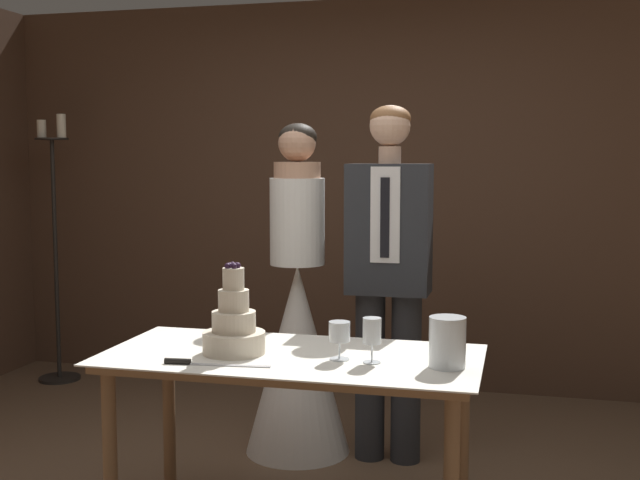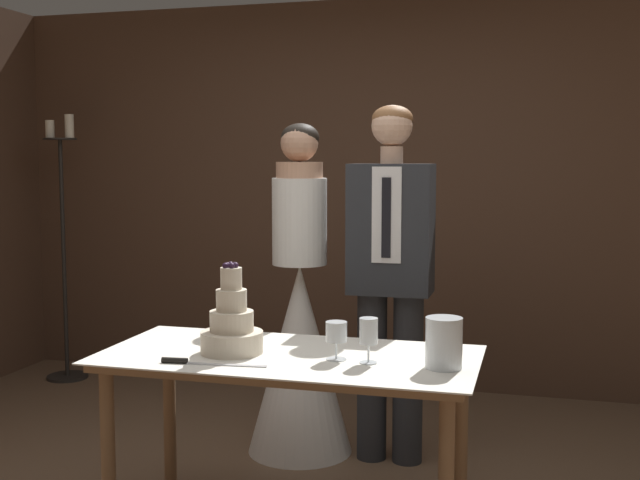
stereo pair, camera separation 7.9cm
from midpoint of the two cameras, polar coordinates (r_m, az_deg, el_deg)
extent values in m
cube|color=#513828|center=(5.39, 4.33, 3.21)|extent=(5.31, 0.12, 2.56)
cylinder|color=brown|center=(3.33, -14.14, -14.86)|extent=(0.06, 0.06, 0.71)
cylinder|color=brown|center=(3.78, -10.04, -12.26)|extent=(0.06, 0.06, 0.71)
cylinder|color=brown|center=(3.45, 10.66, -14.04)|extent=(0.06, 0.06, 0.71)
cube|color=brown|center=(3.20, -1.51, -8.52)|extent=(1.43, 0.66, 0.03)
cube|color=white|center=(3.20, -1.51, -8.17)|extent=(1.49, 0.72, 0.01)
cylinder|color=beige|center=(3.23, -5.58, -7.24)|extent=(0.25, 0.25, 0.09)
cylinder|color=beige|center=(3.21, -5.59, -5.77)|extent=(0.17, 0.17, 0.08)
cylinder|color=beige|center=(3.19, -5.61, -4.28)|extent=(0.12, 0.12, 0.09)
cylinder|color=beige|center=(3.18, -5.62, -2.75)|extent=(0.09, 0.09, 0.09)
sphere|color=#2D1933|center=(3.17, -5.31, -1.80)|extent=(0.02, 0.02, 0.02)
sphere|color=#2D1933|center=(3.18, -5.39, -1.78)|extent=(0.02, 0.02, 0.02)
sphere|color=#2D1933|center=(3.20, -5.69, -1.74)|extent=(0.02, 0.02, 0.02)
sphere|color=#2D1933|center=(3.17, -5.91, -1.80)|extent=(0.02, 0.02, 0.02)
sphere|color=#2D1933|center=(3.16, -6.04, -1.83)|extent=(0.02, 0.02, 0.02)
sphere|color=#2D1933|center=(3.15, -5.58, -1.85)|extent=(0.02, 0.02, 0.02)
cube|color=silver|center=(3.04, -5.89, -8.83)|extent=(0.31, 0.06, 0.00)
cylinder|color=black|center=(3.10, -9.57, -8.44)|extent=(0.10, 0.03, 0.02)
cylinder|color=silver|center=(3.07, 4.21, -8.69)|extent=(0.07, 0.07, 0.00)
cylinder|color=silver|center=(3.06, 4.22, -8.01)|extent=(0.01, 0.01, 0.07)
cylinder|color=silver|center=(3.04, 4.23, -6.46)|extent=(0.07, 0.07, 0.10)
cylinder|color=silver|center=(3.11, 1.91, -8.47)|extent=(0.08, 0.08, 0.00)
cylinder|color=silver|center=(3.10, 1.91, -7.82)|extent=(0.01, 0.01, 0.07)
cylinder|color=silver|center=(3.09, 1.91, -6.52)|extent=(0.08, 0.08, 0.08)
cylinder|color=maroon|center=(3.09, 1.91, -7.02)|extent=(0.07, 0.07, 0.02)
cylinder|color=silver|center=(3.01, 9.55, -7.23)|extent=(0.14, 0.14, 0.19)
cylinder|color=silver|center=(3.02, 9.54, -8.19)|extent=(0.06, 0.06, 0.09)
sphere|color=#F9CC4C|center=(3.01, 9.55, -7.18)|extent=(0.02, 0.02, 0.02)
cone|color=white|center=(4.19, -0.89, -8.43)|extent=(0.54, 0.54, 0.98)
cylinder|color=white|center=(4.07, -0.91, 1.33)|extent=(0.28, 0.28, 0.44)
cylinder|color=tan|center=(4.06, -0.91, 5.00)|extent=(0.24, 0.24, 0.08)
sphere|color=tan|center=(4.06, -0.92, 6.91)|extent=(0.19, 0.19, 0.19)
ellipsoid|color=black|center=(4.08, -0.86, 7.31)|extent=(0.19, 0.19, 0.14)
cylinder|color=#282B30|center=(4.12, 4.27, -9.61)|extent=(0.15, 0.15, 0.86)
cylinder|color=#282B30|center=(4.09, 6.83, -9.75)|extent=(0.15, 0.15, 0.86)
cube|color=#282B30|center=(3.97, 5.65, 0.79)|extent=(0.41, 0.24, 0.64)
cube|color=white|center=(3.84, 5.34, 1.78)|extent=(0.14, 0.01, 0.46)
cube|color=black|center=(3.84, 5.33, 1.58)|extent=(0.04, 0.01, 0.38)
cylinder|color=#DBAD8E|center=(3.96, 5.70, 6.03)|extent=(0.11, 0.11, 0.08)
sphere|color=#DBAD8E|center=(3.96, 5.72, 8.09)|extent=(0.20, 0.20, 0.20)
ellipsoid|color=brown|center=(3.97, 5.75, 8.59)|extent=(0.20, 0.20, 0.13)
cylinder|color=black|center=(5.92, -17.14, -9.26)|extent=(0.28, 0.28, 0.02)
cylinder|color=black|center=(5.77, -17.38, -1.31)|extent=(0.03, 0.03, 1.63)
cylinder|color=black|center=(5.73, -17.63, 6.87)|extent=(0.22, 0.22, 0.01)
cylinder|color=silver|center=(5.77, -18.28, 7.50)|extent=(0.06, 0.06, 0.12)
cylinder|color=silver|center=(5.69, -17.01, 7.75)|extent=(0.06, 0.06, 0.16)
camera|label=1|loc=(0.04, -89.36, 0.06)|focal=45.00mm
camera|label=2|loc=(0.04, 90.64, -0.06)|focal=45.00mm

